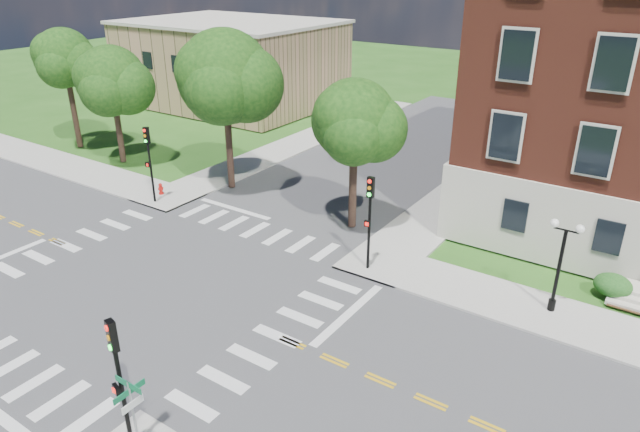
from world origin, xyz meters
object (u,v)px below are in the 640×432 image
Objects in this scene: traffic_signal_se at (118,371)px; twin_lamp_west at (560,261)px; traffic_signal_nw at (149,155)px; traffic_signal_ne at (370,212)px; fire_hydrant at (161,189)px; street_sign_pole at (132,407)px.

traffic_signal_se is 17.77m from twin_lamp_west.
traffic_signal_nw reaches higher than twin_lamp_west.
traffic_signal_ne is at bearing 88.31° from traffic_signal_se.
street_sign_pole is at bearing -43.18° from fire_hydrant.
fire_hydrant is at bearing -179.21° from twin_lamp_west.
traffic_signal_ne is 16.23m from fire_hydrant.
traffic_signal_nw is (-14.94, 13.96, 0.00)m from traffic_signal_se.
traffic_signal_ne is 1.55× the size of street_sign_pole.
twin_lamp_west is 5.64× the size of fire_hydrant.
twin_lamp_west is 24.53m from fire_hydrant.
street_sign_pole is (-8.23, -15.55, -0.21)m from twin_lamp_west.
traffic_signal_se and traffic_signal_ne have the same top height.
traffic_signal_ne reaches higher than street_sign_pole.
traffic_signal_ne is 15.35m from traffic_signal_nw.
traffic_signal_se is 1.11m from street_sign_pole.
twin_lamp_west is at bearing 8.70° from traffic_signal_ne.
street_sign_pole is at bearing -117.87° from twin_lamp_west.
street_sign_pole is 4.13× the size of fire_hydrant.
street_sign_pole is at bearing -14.86° from traffic_signal_se.
traffic_signal_se reaches higher than street_sign_pole.
twin_lamp_west is at bearing 3.41° from traffic_signal_nw.
traffic_signal_ne is 1.13× the size of twin_lamp_west.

